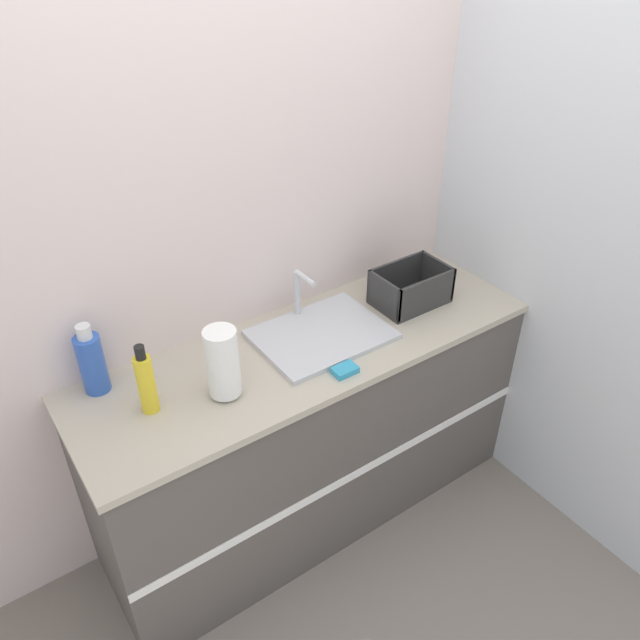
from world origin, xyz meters
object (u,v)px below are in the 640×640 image
Objects in this scene: sink at (321,333)px; bottle_yellow at (146,383)px; bottle_blue at (92,362)px; dish_rack at (410,290)px; paper_towel_roll at (223,363)px.

bottle_yellow is (-0.70, -0.02, 0.10)m from sink.
bottle_blue reaches higher than sink.
sink is 0.84m from bottle_blue.
bottle_yellow reaches higher than dish_rack.
sink is 1.90× the size of paper_towel_roll.
sink is 0.48m from paper_towel_roll.
dish_rack is (0.90, 0.08, -0.07)m from paper_towel_roll.
paper_towel_roll is 1.01× the size of bottle_yellow.
bottle_blue is at bearing 118.52° from bottle_yellow.
paper_towel_roll is at bearing -175.05° from dish_rack.
bottle_blue is at bearing 171.12° from dish_rack.
paper_towel_roll is at bearing -16.77° from bottle_yellow.
bottle_yellow reaches higher than sink.
paper_towel_roll is at bearing -168.67° from sink.
paper_towel_roll is at bearing -38.10° from bottle_blue.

